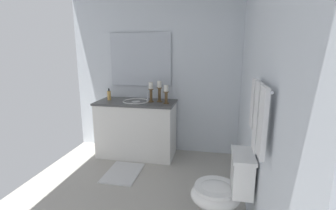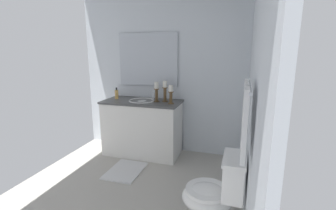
# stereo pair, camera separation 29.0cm
# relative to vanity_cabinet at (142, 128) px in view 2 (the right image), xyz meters

# --- Properties ---
(floor) EXTENTS (3.01, 2.68, 0.02)m
(floor) POSITION_rel_vanity_cabinet_xyz_m (1.18, 0.23, -0.44)
(floor) COLOR #B2ADA3
(floor) RESTS_ON ground
(wall_back) EXTENTS (3.01, 0.04, 2.45)m
(wall_back) POSITION_rel_vanity_cabinet_xyz_m (1.18, 1.57, 0.79)
(wall_back) COLOR silver
(wall_back) RESTS_ON ground
(wall_left) EXTENTS (0.04, 2.68, 2.45)m
(wall_left) POSITION_rel_vanity_cabinet_xyz_m (-0.33, 0.23, 0.79)
(wall_left) COLOR silver
(wall_left) RESTS_ON ground
(vanity_cabinet) EXTENTS (0.58, 1.20, 0.86)m
(vanity_cabinet) POSITION_rel_vanity_cabinet_xyz_m (0.00, 0.00, 0.00)
(vanity_cabinet) COLOR white
(vanity_cabinet) RESTS_ON ground
(sink_basin) EXTENTS (0.40, 0.40, 0.24)m
(sink_basin) POSITION_rel_vanity_cabinet_xyz_m (-0.00, 0.00, 0.39)
(sink_basin) COLOR white
(sink_basin) RESTS_ON vanity_cabinet
(mirror) EXTENTS (0.02, 0.98, 0.82)m
(mirror) POSITION_rel_vanity_cabinet_xyz_m (-0.28, 0.00, 1.04)
(mirror) COLOR silver
(candle_holder_tall) EXTENTS (0.09, 0.09, 0.27)m
(candle_holder_tall) POSITION_rel_vanity_cabinet_xyz_m (0.06, 0.48, 0.57)
(candle_holder_tall) COLOR brown
(candle_holder_tall) RESTS_ON vanity_cabinet
(candle_holder_short) EXTENTS (0.09, 0.09, 0.31)m
(candle_holder_short) POSITION_rel_vanity_cabinet_xyz_m (-0.06, 0.36, 0.60)
(candle_holder_short) COLOR brown
(candle_holder_short) RESTS_ON vanity_cabinet
(candle_holder_mid) EXTENTS (0.09, 0.09, 0.30)m
(candle_holder_mid) POSITION_rel_vanity_cabinet_xyz_m (-0.02, 0.23, 0.59)
(candle_holder_mid) COLOR brown
(candle_holder_mid) RESTS_ON vanity_cabinet
(soap_bottle) EXTENTS (0.06, 0.06, 0.18)m
(soap_bottle) POSITION_rel_vanity_cabinet_xyz_m (-0.03, -0.44, 0.50)
(soap_bottle) COLOR #E5B259
(soap_bottle) RESTS_ON vanity_cabinet
(toilet) EXTENTS (0.39, 0.54, 0.75)m
(toilet) POSITION_rel_vanity_cabinet_xyz_m (1.40, 1.29, -0.07)
(toilet) COLOR white
(toilet) RESTS_ON ground
(towel_bar) EXTENTS (0.64, 0.02, 0.02)m
(towel_bar) POSITION_rel_vanity_cabinet_xyz_m (1.62, 1.51, 0.95)
(towel_bar) COLOR silver
(towel_near_vanity) EXTENTS (0.15, 0.03, 0.40)m
(towel_near_vanity) POSITION_rel_vanity_cabinet_xyz_m (1.41, 1.49, 0.77)
(towel_near_vanity) COLOR white
(towel_near_vanity) RESTS_ON towel_bar
(towel_center) EXTENTS (0.16, 0.03, 0.52)m
(towel_center) POSITION_rel_vanity_cabinet_xyz_m (1.62, 1.49, 0.71)
(towel_center) COLOR white
(towel_center) RESTS_ON towel_bar
(towel_near_corner) EXTENTS (0.17, 0.03, 0.48)m
(towel_near_corner) POSITION_rel_vanity_cabinet_xyz_m (1.84, 1.49, 0.73)
(towel_near_corner) COLOR white
(towel_near_corner) RESTS_ON towel_bar
(bath_mat) EXTENTS (0.60, 0.44, 0.02)m
(bath_mat) POSITION_rel_vanity_cabinet_xyz_m (0.62, 0.00, -0.42)
(bath_mat) COLOR silver
(bath_mat) RESTS_ON ground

